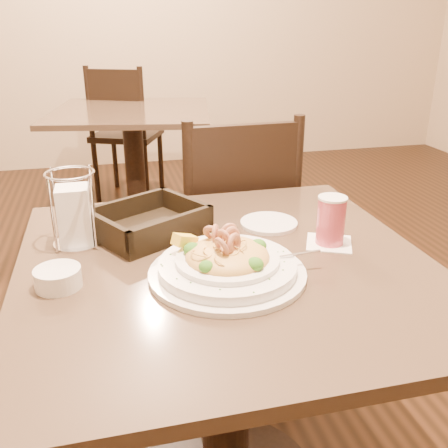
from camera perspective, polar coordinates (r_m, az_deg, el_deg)
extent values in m
cylinder|color=black|center=(1.30, 0.22, -18.42)|extent=(0.12, 0.12, 0.65)
cube|color=brown|center=(1.11, 0.25, -4.92)|extent=(0.90, 0.90, 0.03)
cylinder|color=black|center=(3.23, -9.71, 0.43)|extent=(0.52, 0.52, 0.03)
cylinder|color=black|center=(3.12, -10.12, 6.26)|extent=(0.12, 0.12, 0.65)
cube|color=brown|center=(3.05, -10.56, 12.46)|extent=(1.05, 1.05, 0.03)
cube|color=black|center=(1.86, 0.47, -1.65)|extent=(0.44, 0.44, 0.04)
cylinder|color=black|center=(2.17, 3.70, -4.92)|extent=(0.04, 0.04, 0.43)
cylinder|color=black|center=(2.09, -5.73, -6.15)|extent=(0.04, 0.04, 0.43)
cylinder|color=black|center=(1.88, 7.38, -9.76)|extent=(0.04, 0.04, 0.43)
cylinder|color=black|center=(1.78, -3.56, -11.51)|extent=(0.04, 0.04, 0.43)
cylinder|color=black|center=(1.67, 8.20, 4.46)|extent=(0.04, 0.04, 0.46)
cylinder|color=black|center=(1.57, -3.99, 3.38)|extent=(0.04, 0.04, 0.46)
cube|color=black|center=(1.58, 2.36, 7.40)|extent=(0.36, 0.04, 0.22)
cube|color=black|center=(3.63, -11.00, 9.97)|extent=(0.55, 0.55, 0.04)
cylinder|color=black|center=(3.79, -7.24, 7.08)|extent=(0.04, 0.04, 0.43)
cylinder|color=black|center=(3.91, -12.36, 7.20)|extent=(0.04, 0.04, 0.43)
cylinder|color=black|center=(3.46, -8.90, 5.50)|extent=(0.04, 0.04, 0.43)
cylinder|color=black|center=(3.59, -14.40, 5.66)|extent=(0.04, 0.04, 0.43)
cylinder|color=black|center=(3.36, -9.40, 13.44)|extent=(0.04, 0.04, 0.46)
cylinder|color=black|center=(3.49, -15.18, 13.30)|extent=(0.04, 0.04, 0.46)
cube|color=black|center=(3.41, -12.48, 15.04)|extent=(0.34, 0.17, 0.22)
cylinder|color=white|center=(1.04, 0.38, -5.63)|extent=(0.33, 0.33, 0.01)
cylinder|color=white|center=(1.03, 0.39, -4.83)|extent=(0.29, 0.29, 0.02)
cylinder|color=white|center=(1.02, 0.39, -4.07)|extent=(0.21, 0.21, 0.01)
ellipsoid|color=gold|center=(1.02, 0.39, -3.76)|extent=(0.17, 0.17, 0.06)
cube|color=yellow|center=(1.06, -4.51, -1.89)|extent=(0.06, 0.05, 0.04)
cube|color=silver|center=(1.05, 7.83, -3.53)|extent=(0.12, 0.01, 0.01)
cube|color=silver|center=(1.03, 4.39, -3.73)|extent=(0.03, 0.02, 0.00)
torus|color=gold|center=(1.00, 1.77, -2.61)|extent=(0.04, 0.05, 0.03)
torus|color=gold|center=(1.01, 2.11, -3.42)|extent=(0.06, 0.06, 0.00)
torus|color=gold|center=(1.02, -1.53, -3.37)|extent=(0.04, 0.04, 0.02)
torus|color=gold|center=(1.00, -0.90, -2.89)|extent=(0.05, 0.06, 0.04)
torus|color=gold|center=(1.03, -1.59, -2.74)|extent=(0.05, 0.06, 0.03)
torus|color=gold|center=(0.98, 0.84, -3.09)|extent=(0.03, 0.03, 0.01)
torus|color=gold|center=(1.04, -0.53, -2.03)|extent=(0.04, 0.05, 0.03)
torus|color=gold|center=(1.04, 0.58, -1.69)|extent=(0.04, 0.04, 0.01)
torus|color=gold|center=(1.03, 0.73, -1.78)|extent=(0.04, 0.04, 0.02)
torus|color=gold|center=(1.02, 0.72, -3.45)|extent=(0.05, 0.05, 0.03)
torus|color=gold|center=(0.97, -0.11, -4.32)|extent=(0.05, 0.06, 0.03)
torus|color=gold|center=(0.99, -1.44, -3.39)|extent=(0.05, 0.06, 0.03)
torus|color=gold|center=(1.01, -2.46, -2.91)|extent=(0.03, 0.03, 0.02)
torus|color=gold|center=(0.99, -2.30, -3.78)|extent=(0.05, 0.05, 0.02)
torus|color=gold|center=(1.01, -0.65, -2.24)|extent=(0.06, 0.06, 0.03)
torus|color=gold|center=(1.00, -0.06, -2.90)|extent=(0.05, 0.06, 0.03)
torus|color=gold|center=(1.00, -0.70, -3.76)|extent=(0.05, 0.05, 0.03)
torus|color=gold|center=(0.99, -2.53, -3.43)|extent=(0.06, 0.06, 0.02)
torus|color=gold|center=(1.02, 0.04, -3.12)|extent=(0.04, 0.04, 0.00)
torus|color=gold|center=(1.00, 2.06, -3.00)|extent=(0.04, 0.03, 0.02)
torus|color=gold|center=(0.97, 1.09, -3.68)|extent=(0.06, 0.05, 0.04)
torus|color=gold|center=(1.03, 0.46, -3.19)|extent=(0.05, 0.05, 0.03)
torus|color=tan|center=(1.03, -1.36, -1.00)|extent=(0.05, 0.05, 0.04)
torus|color=tan|center=(0.98, 1.00, -2.32)|extent=(0.04, 0.04, 0.04)
torus|color=tan|center=(0.97, -0.27, -2.61)|extent=(0.04, 0.05, 0.04)
torus|color=tan|center=(1.01, 0.01, -1.66)|extent=(0.04, 0.05, 0.04)
torus|color=tan|center=(0.99, 1.19, -2.23)|extent=(0.04, 0.04, 0.04)
torus|color=tan|center=(1.03, 0.56, -0.98)|extent=(0.04, 0.02, 0.04)
torus|color=tan|center=(1.03, -0.96, -1.16)|extent=(0.03, 0.04, 0.04)
torus|color=tan|center=(1.01, 0.89, -1.46)|extent=(0.04, 0.03, 0.04)
ellipsoid|color=#255A14|center=(1.05, 3.93, -2.46)|extent=(0.04, 0.04, 0.03)
ellipsoid|color=#255A14|center=(1.08, -0.94, -1.69)|extent=(0.04, 0.04, 0.03)
ellipsoid|color=#255A14|center=(1.03, -3.64, -2.92)|extent=(0.04, 0.04, 0.03)
ellipsoid|color=#255A14|center=(0.96, -1.98, -4.90)|extent=(0.03, 0.03, 0.02)
ellipsoid|color=#255A14|center=(0.97, 3.52, -4.61)|extent=(0.04, 0.04, 0.03)
cube|color=#266619|center=(1.14, 0.16, -1.40)|extent=(0.00, 0.00, 0.00)
cube|color=#266619|center=(0.92, 3.42, -7.79)|extent=(0.00, 0.00, 0.00)
cube|color=#266619|center=(0.95, -3.83, -6.68)|extent=(0.00, 0.00, 0.00)
cube|color=#266619|center=(1.06, -6.14, -3.46)|extent=(0.00, 0.00, 0.00)
cube|color=#266619|center=(1.02, -7.20, -4.59)|extent=(0.00, 0.00, 0.00)
cube|color=#266619|center=(0.96, 5.23, -6.28)|extent=(0.00, 0.00, 0.00)
cube|color=#266619|center=(1.01, -7.06, -4.77)|extent=(0.00, 0.00, 0.00)
cube|color=#266619|center=(1.00, 6.77, -5.22)|extent=(0.00, 0.00, 0.00)
cube|color=#266619|center=(1.13, -1.71, -1.64)|extent=(0.00, 0.00, 0.00)
cube|color=#266619|center=(0.92, -0.46, -7.49)|extent=(0.00, 0.00, 0.00)
cube|color=#266619|center=(1.13, 0.69, -1.75)|extent=(0.00, 0.00, 0.00)
cube|color=#266619|center=(1.14, 0.87, -1.49)|extent=(0.00, 0.00, 0.00)
cube|color=#266619|center=(0.96, -5.41, -6.23)|extent=(0.00, 0.00, 0.00)
cube|color=#266619|center=(1.07, 6.14, -3.18)|extent=(0.00, 0.00, 0.00)
cube|color=#266619|center=(1.08, 6.80, -3.10)|extent=(0.00, 0.00, 0.00)
cube|color=#266619|center=(1.03, 6.91, -4.30)|extent=(0.00, 0.00, 0.00)
cube|color=white|center=(1.21, 11.91, -2.14)|extent=(0.14, 0.14, 0.00)
cylinder|color=#C24458|center=(1.19, 12.12, 0.37)|extent=(0.07, 0.07, 0.11)
cylinder|color=white|center=(1.17, 12.35, 2.92)|extent=(0.07, 0.07, 0.01)
cube|color=black|center=(1.25, -8.55, -0.68)|extent=(0.32, 0.30, 0.02)
cube|color=black|center=(1.30, -4.44, 2.11)|extent=(0.11, 0.18, 0.05)
cube|color=black|center=(1.18, -13.27, -0.67)|extent=(0.11, 0.18, 0.05)
cube|color=black|center=(1.31, -11.04, 1.89)|extent=(0.22, 0.14, 0.05)
cube|color=black|center=(1.17, -5.94, -0.45)|extent=(0.22, 0.14, 0.05)
cylinder|color=silver|center=(1.23, -16.36, -2.06)|extent=(0.11, 0.11, 0.01)
torus|color=silver|center=(1.17, -17.26, 5.58)|extent=(0.11, 0.11, 0.01)
cube|color=white|center=(1.21, -16.72, 1.00)|extent=(0.09, 0.09, 0.14)
cylinder|color=silver|center=(1.16, -19.02, 0.88)|extent=(0.01, 0.01, 0.17)
cylinder|color=silver|center=(1.16, -14.74, 1.28)|extent=(0.01, 0.01, 0.17)
cylinder|color=silver|center=(1.24, -18.75, 2.32)|extent=(0.01, 0.01, 0.17)
cylinder|color=silver|center=(1.24, -14.74, 2.69)|extent=(0.01, 0.01, 0.17)
cylinder|color=white|center=(1.29, 5.14, 0.10)|extent=(0.19, 0.19, 0.01)
cylinder|color=white|center=(1.04, -18.45, -5.86)|extent=(0.11, 0.11, 0.04)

